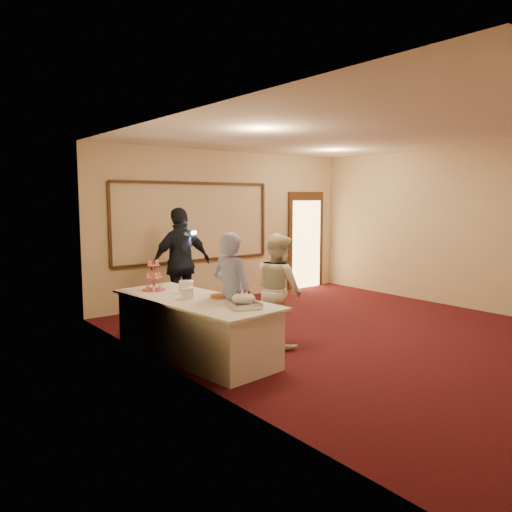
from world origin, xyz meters
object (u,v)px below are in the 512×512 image
at_px(pavlova_tray, 244,300).
at_px(man, 232,295).
at_px(plate_stack_b, 186,287).
at_px(plate_stack_a, 187,293).
at_px(tart, 219,297).
at_px(buffet_table, 195,327).
at_px(woman, 279,289).
at_px(guest, 181,263).
at_px(cupcake_stand, 154,278).

distance_m(pavlova_tray, man, 0.52).
bearing_deg(plate_stack_b, plate_stack_a, -117.90).
bearing_deg(tart, plate_stack_b, 102.36).
bearing_deg(buffet_table, woman, -13.01).
relative_size(man, guest, 0.86).
distance_m(tart, man, 0.17).
height_order(pavlova_tray, man, man).
bearing_deg(man, woman, -105.02).
bearing_deg(plate_stack_b, tart, -77.64).
bearing_deg(guest, plate_stack_a, 62.09).
xyz_separation_m(tart, woman, (0.97, -0.05, -0.01)).
distance_m(buffet_table, man, 0.65).
distance_m(pavlova_tray, plate_stack_b, 1.19).
bearing_deg(man, plate_stack_a, 37.36).
xyz_separation_m(plate_stack_b, tart, (0.13, -0.61, -0.06)).
bearing_deg(cupcake_stand, guest, 46.15).
relative_size(plate_stack_a, woman, 0.11).
xyz_separation_m(tart, guest, (0.68, 2.18, 0.16)).
relative_size(plate_stack_a, guest, 0.09).
xyz_separation_m(buffet_table, cupcake_stand, (-0.16, 0.83, 0.55)).
relative_size(pavlova_tray, plate_stack_a, 3.14).
distance_m(plate_stack_b, tart, 0.63).
bearing_deg(guest, woman, 97.01).
bearing_deg(pavlova_tray, plate_stack_a, 109.57).
bearing_deg(buffet_table, pavlova_tray, -76.09).
xyz_separation_m(plate_stack_a, plate_stack_b, (0.19, 0.36, 0.01)).
xyz_separation_m(plate_stack_a, woman, (1.29, -0.30, -0.05)).
distance_m(buffet_table, plate_stack_b, 0.61).
distance_m(cupcake_stand, plate_stack_a, 0.82).
height_order(buffet_table, plate_stack_b, plate_stack_b).
height_order(cupcake_stand, tart, cupcake_stand).
xyz_separation_m(pavlova_tray, guest, (0.71, 2.75, 0.11)).
bearing_deg(man, guest, -30.55).
distance_m(plate_stack_b, man, 0.74).
height_order(cupcake_stand, plate_stack_a, cupcake_stand).
distance_m(pavlova_tray, tart, 0.57).
height_order(plate_stack_b, tart, plate_stack_b).
distance_m(cupcake_stand, woman, 1.77).
bearing_deg(pavlova_tray, plate_stack_b, 95.07).
relative_size(buffet_table, plate_stack_a, 15.19).
xyz_separation_m(cupcake_stand, plate_stack_a, (0.07, -0.81, -0.10)).
relative_size(plate_stack_b, man, 0.12).
xyz_separation_m(plate_stack_b, guest, (0.81, 1.57, 0.10)).
distance_m(plate_stack_a, guest, 2.17).
bearing_deg(tart, guest, 72.73).
relative_size(pavlova_tray, tart, 2.06).
bearing_deg(woman, plate_stack_b, 67.03).
relative_size(pavlova_tray, guest, 0.28).
xyz_separation_m(pavlova_tray, woman, (1.00, 0.53, -0.06)).
bearing_deg(woman, tart, 95.03).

